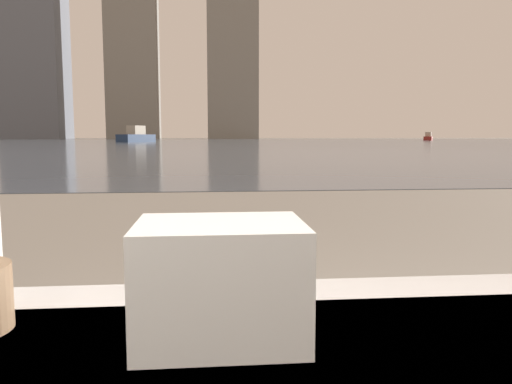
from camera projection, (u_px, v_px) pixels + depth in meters
The scene contains 5 objects.
towel_stack at pixel (220, 281), 0.67m from camera, with size 0.22×0.17×0.16m.
harbor_water at pixel (211, 142), 61.29m from camera, with size 180.00×110.00×0.01m.
harbor_boat_1 at pixel (428, 137), 78.42m from camera, with size 2.65×3.61×1.29m.
harbor_boat_2 at pixel (136, 136), 57.46m from camera, with size 4.07×5.23×1.89m.
skyline_tower_0 at pixel (35, 56), 111.04m from camera, with size 12.71×12.36×36.74m.
Camera 1 is at (-0.25, 0.16, 0.77)m, focal length 35.00 mm.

